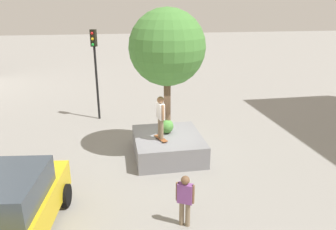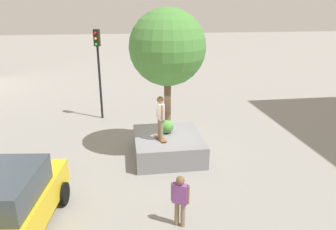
# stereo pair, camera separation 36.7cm
# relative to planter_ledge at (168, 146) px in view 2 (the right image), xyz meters

# --- Properties ---
(ground_plane) EXTENTS (120.00, 120.00, 0.00)m
(ground_plane) POSITION_rel_planter_ledge_xyz_m (0.09, 0.07, -0.45)
(ground_plane) COLOR gray
(planter_ledge) EXTENTS (2.98, 2.72, 0.89)m
(planter_ledge) POSITION_rel_planter_ledge_xyz_m (0.00, 0.00, 0.00)
(planter_ledge) COLOR gray
(planter_ledge) RESTS_ON ground
(plaza_tree) EXTENTS (2.98, 2.98, 5.02)m
(plaza_tree) POSITION_rel_planter_ledge_xyz_m (0.39, -0.04, 3.96)
(plaza_tree) COLOR brown
(plaza_tree) RESTS_ON planter_ledge
(boxwood_shrub) EXTENTS (0.60, 0.60, 0.60)m
(boxwood_shrub) POSITION_rel_planter_ledge_xyz_m (0.32, 0.01, 0.74)
(boxwood_shrub) COLOR #4C8C3D
(boxwood_shrub) RESTS_ON planter_ledge
(skateboard) EXTENTS (0.82, 0.48, 0.07)m
(skateboard) POSITION_rel_planter_ledge_xyz_m (-0.35, 0.35, 0.50)
(skateboard) COLOR brown
(skateboard) RESTS_ON planter_ledge
(skateboarder) EXTENTS (0.57, 0.29, 1.71)m
(skateboarder) POSITION_rel_planter_ledge_xyz_m (-0.35, 0.35, 1.51)
(skateboarder) COLOR #847056
(skateboarder) RESTS_ON skateboard
(taxi_cab) EXTENTS (4.35, 2.36, 1.94)m
(taxi_cab) POSITION_rel_planter_ledge_xyz_m (-4.16, 4.79, 0.54)
(taxi_cab) COLOR gold
(taxi_cab) RESTS_ON ground
(traffic_light_corner) EXTENTS (0.37, 0.35, 4.79)m
(traffic_light_corner) POSITION_rel_planter_ledge_xyz_m (5.15, 2.95, 2.81)
(traffic_light_corner) COLOR black
(traffic_light_corner) RESTS_ON ground
(bystander_watching) EXTENTS (0.36, 0.48, 1.58)m
(bystander_watching) POSITION_rel_planter_ledge_xyz_m (-4.46, 0.31, 0.47)
(bystander_watching) COLOR #847056
(bystander_watching) RESTS_ON ground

